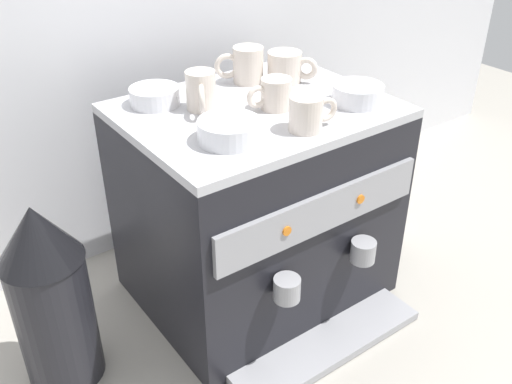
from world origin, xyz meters
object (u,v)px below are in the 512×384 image
(ceramic_cup_3, at_px, (246,65))
(ceramic_cup_2, at_px, (308,113))
(ceramic_cup_4, at_px, (275,94))
(coffee_grinder, at_px, (50,296))
(milk_pitcher, at_px, (379,215))
(espresso_machine, at_px, (257,205))
(ceramic_cup_1, at_px, (201,91))
(ceramic_bowl_0, at_px, (229,131))
(ceramic_bowl_1, at_px, (358,94))
(ceramic_bowl_2, at_px, (155,96))
(ceramic_cup_0, at_px, (286,67))

(ceramic_cup_3, bearing_deg, ceramic_cup_2, -101.04)
(ceramic_cup_4, xyz_separation_m, coffee_grinder, (-0.53, 0.04, -0.32))
(ceramic_cup_3, distance_m, milk_pitcher, 0.61)
(ceramic_cup_3, height_order, coffee_grinder, ceramic_cup_3)
(espresso_machine, xyz_separation_m, ceramic_cup_4, (0.02, -0.03, 0.28))
(ceramic_cup_4, bearing_deg, ceramic_cup_2, -95.79)
(ceramic_cup_1, xyz_separation_m, milk_pitcher, (0.53, -0.08, -0.47))
(ceramic_cup_1, bearing_deg, ceramic_cup_4, -33.94)
(ceramic_cup_2, xyz_separation_m, ceramic_bowl_0, (-0.15, 0.05, -0.02))
(espresso_machine, distance_m, ceramic_cup_4, 0.29)
(espresso_machine, relative_size, ceramic_bowl_1, 5.07)
(ceramic_cup_1, xyz_separation_m, ceramic_bowl_0, (-0.04, -0.16, -0.02))
(ceramic_bowl_2, distance_m, milk_pitcher, 0.76)
(ceramic_cup_3, bearing_deg, ceramic_cup_0, -32.75)
(espresso_machine, bearing_deg, ceramic_cup_1, 151.04)
(ceramic_cup_0, height_order, coffee_grinder, ceramic_cup_0)
(ceramic_cup_3, height_order, ceramic_bowl_1, ceramic_cup_3)
(ceramic_cup_4, distance_m, milk_pitcher, 0.61)
(ceramic_cup_2, height_order, ceramic_bowl_2, ceramic_cup_2)
(ceramic_cup_0, relative_size, ceramic_bowl_0, 0.86)
(ceramic_cup_0, relative_size, ceramic_bowl_1, 0.94)
(ceramic_cup_3, relative_size, coffee_grinder, 0.26)
(ceramic_bowl_0, bearing_deg, ceramic_cup_0, 33.22)
(ceramic_cup_1, bearing_deg, ceramic_cup_0, 6.46)
(ceramic_cup_1, height_order, ceramic_cup_4, ceramic_cup_1)
(espresso_machine, distance_m, coffee_grinder, 0.50)
(coffee_grinder, bearing_deg, ceramic_bowl_0, -17.40)
(ceramic_bowl_2, relative_size, milk_pitcher, 0.82)
(milk_pitcher, bearing_deg, ceramic_cup_3, 156.16)
(ceramic_cup_2, distance_m, ceramic_bowl_2, 0.35)
(ceramic_cup_4, bearing_deg, ceramic_bowl_1, -26.28)
(ceramic_cup_2, bearing_deg, ceramic_bowl_0, 162.31)
(ceramic_cup_2, bearing_deg, ceramic_cup_3, 78.96)
(ceramic_cup_1, height_order, ceramic_bowl_1, ceramic_cup_1)
(ceramic_cup_0, distance_m, ceramic_bowl_2, 0.32)
(ceramic_cup_0, xyz_separation_m, ceramic_bowl_0, (-0.29, -0.19, -0.02))
(ceramic_cup_3, relative_size, milk_pitcher, 0.84)
(ceramic_cup_2, relative_size, ceramic_cup_4, 1.03)
(ceramic_bowl_1, xyz_separation_m, ceramic_bowl_2, (-0.36, 0.25, -0.00))
(ceramic_cup_1, relative_size, ceramic_bowl_2, 0.92)
(espresso_machine, bearing_deg, milk_pitcher, -2.59)
(ceramic_cup_4, xyz_separation_m, ceramic_bowl_1, (0.17, -0.08, -0.01))
(ceramic_cup_3, xyz_separation_m, coffee_grinder, (-0.57, -0.13, -0.33))
(ceramic_cup_3, relative_size, ceramic_bowl_2, 1.02)
(coffee_grinder, bearing_deg, milk_pitcher, -1.84)
(ceramic_cup_1, xyz_separation_m, ceramic_bowl_2, (-0.07, 0.09, -0.02))
(ceramic_bowl_1, bearing_deg, ceramic_bowl_2, 144.92)
(ceramic_cup_0, xyz_separation_m, coffee_grinder, (-0.65, -0.08, -0.32))
(coffee_grinder, bearing_deg, ceramic_cup_0, 6.64)
(ceramic_cup_3, bearing_deg, ceramic_cup_1, -155.16)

